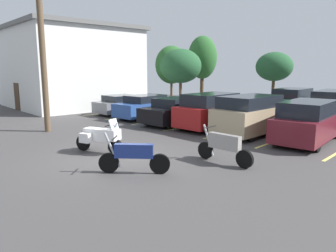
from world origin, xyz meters
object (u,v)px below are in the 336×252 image
object	(u,v)px
car_tan	(253,115)
utility_pole	(42,46)
motorcycle_second	(133,156)
car_grey	(125,105)
car_far_champagne	(333,106)
car_blue	(148,106)
car_red	(211,111)
car_far_green	(293,103)
car_maroon	(309,122)
car_black	(177,111)
motorcycle_touring	(100,137)
motorcycle_third	(224,146)

from	to	relation	value
car_tan	utility_pole	distance (m)	10.80
motorcycle_second	car_grey	world-z (taller)	car_grey
car_grey	car_far_champagne	size ratio (longest dim) A/B	0.89
motorcycle_second	car_blue	xyz separation A→B (m)	(-8.02, 7.95, 0.20)
car_tan	utility_pole	bearing A→B (deg)	-139.79
car_tan	car_far_champagne	world-z (taller)	car_tan
utility_pole	car_red	bearing A→B (deg)	50.02
car_far_green	utility_pole	xyz separation A→B (m)	(-6.84, -13.75, 3.31)
car_blue	car_red	bearing A→B (deg)	-2.35
car_blue	car_grey	bearing A→B (deg)	179.14
car_maroon	car_far_green	xyz separation A→B (m)	(-3.63, 6.95, 0.03)
motorcycle_second	car_black	world-z (taller)	car_black
motorcycle_touring	motorcycle_second	bearing A→B (deg)	-13.84
motorcycle_touring	motorcycle_second	world-z (taller)	motorcycle_touring
car_black	car_maroon	bearing A→B (deg)	3.09
motorcycle_touring	car_far_champagne	distance (m)	14.53
motorcycle_third	utility_pole	xyz separation A→B (m)	(-9.63, -1.62, 3.66)
car_grey	car_blue	distance (m)	2.55
car_maroon	car_blue	bearing A→B (deg)	-179.70
motorcycle_second	car_maroon	bearing A→B (deg)	74.66
car_red	car_tan	bearing A→B (deg)	2.67
car_tan	motorcycle_touring	bearing A→B (deg)	-108.23
motorcycle_third	car_far_champagne	bearing A→B (deg)	90.91
motorcycle_second	car_far_green	xyz separation A→B (m)	(-1.44, 14.96, 0.39)
car_red	car_far_green	world-z (taller)	car_far_green
motorcycle_touring	car_black	distance (m)	7.32
utility_pole	car_blue	bearing A→B (deg)	87.87
car_maroon	utility_pole	xyz separation A→B (m)	(-10.47, -6.80, 3.34)
car_blue	utility_pole	distance (m)	7.61
car_red	car_tan	size ratio (longest dim) A/B	0.94
car_far_green	car_far_champagne	distance (m)	2.62
car_grey	car_far_champagne	bearing A→B (deg)	29.65
car_red	car_maroon	size ratio (longest dim) A/B	0.92
car_blue	car_far_green	world-z (taller)	car_far_green
car_far_champagne	car_grey	bearing A→B (deg)	-150.35
car_red	car_far_green	xyz separation A→B (m)	(1.36, 7.22, -0.02)
car_tan	car_red	bearing A→B (deg)	-177.33
car_tan	car_far_green	xyz separation A→B (m)	(-1.02, 7.11, -0.03)
car_far_green	car_black	bearing A→B (deg)	-116.74
car_red	car_blue	bearing A→B (deg)	177.65
motorcycle_second	car_blue	bearing A→B (deg)	135.26
motorcycle_touring	car_far_green	bearing A→B (deg)	84.66
motorcycle_second	car_maroon	world-z (taller)	car_maroon
car_black	car_red	distance (m)	2.36
car_grey	car_blue	world-z (taller)	car_blue
car_maroon	car_grey	bearing A→B (deg)	-179.93
car_blue	car_tan	bearing A→B (deg)	-0.78
car_tan	motorcycle_second	bearing A→B (deg)	-86.99
motorcycle_third	car_black	world-z (taller)	car_black
car_blue	car_black	bearing A→B (deg)	-6.77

